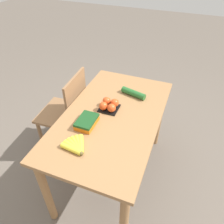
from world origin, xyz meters
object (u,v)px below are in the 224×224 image
tomato_pack (109,105)px  cucumber_near (133,93)px  banana_bunch (76,146)px  carrot_bag (87,121)px  chair (67,112)px

tomato_pack → cucumber_near: bearing=-27.6°
banana_bunch → cucumber_near: 0.72m
banana_bunch → carrot_bag: 0.23m
carrot_bag → banana_bunch: bearing=-171.6°
chair → banana_bunch: size_ratio=5.34×
chair → cucumber_near: chair is taller
chair → carrot_bag: bearing=46.3°
tomato_pack → carrot_bag: size_ratio=0.82×
banana_bunch → tomato_pack: size_ratio=1.14×
tomato_pack → carrot_bag: bearing=160.6°
chair → tomato_pack: size_ratio=6.08×
tomato_pack → cucumber_near: tomato_pack is taller
cucumber_near → carrot_bag: bearing=156.3°
banana_bunch → cucumber_near: (0.70, -0.17, 0.01)m
cucumber_near → tomato_pack: bearing=152.4°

